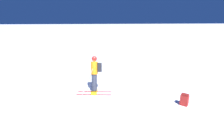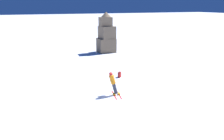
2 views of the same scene
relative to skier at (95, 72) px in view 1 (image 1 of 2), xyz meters
The scene contains 3 objects.
ground_plane 0.99m from the skier, 58.47° to the right, with size 300.00×300.00×0.00m, color white.
skier is the anchor object (origin of this frame).
spare_backpack 4.18m from the skier, 59.18° to the left, with size 0.37×0.36×0.50m.
Camera 1 is at (8.06, -0.50, 3.43)m, focal length 28.00 mm.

